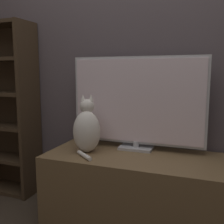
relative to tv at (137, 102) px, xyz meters
name	(u,v)px	position (x,y,z in m)	size (l,w,h in m)	color
wall_back	(146,44)	(0.02, 0.17, 0.43)	(4.80, 0.05, 2.60)	#564C51
tv_stand	(133,190)	(0.02, -0.15, -0.61)	(1.21, 0.55, 0.52)	brown
tv	(137,102)	(0.00, 0.00, 0.00)	(0.99, 0.15, 0.68)	#B7B7BC
cat	(87,129)	(-0.32, -0.19, -0.19)	(0.24, 0.30, 0.41)	silver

